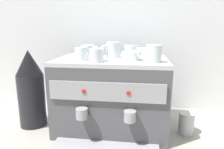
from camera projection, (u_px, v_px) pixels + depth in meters
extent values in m
plane|color=#9E998E|center=(112.00, 127.00, 1.21)|extent=(4.00, 4.00, 0.00)
cube|color=silver|center=(119.00, 24.00, 1.41)|extent=(2.80, 0.03, 1.17)
cube|color=#4C4C51|center=(112.00, 95.00, 1.17)|extent=(0.59, 0.39, 0.38)
cube|color=#B7B7BC|center=(112.00, 60.00, 1.12)|extent=(0.59, 0.39, 0.02)
cube|color=#939399|center=(106.00, 92.00, 0.95)|extent=(0.54, 0.01, 0.09)
cylinder|color=red|center=(84.00, 91.00, 0.96)|extent=(0.02, 0.01, 0.02)
cylinder|color=red|center=(129.00, 93.00, 0.93)|extent=(0.02, 0.01, 0.02)
cube|color=#939399|center=(105.00, 148.00, 0.97)|extent=(0.50, 0.12, 0.02)
cylinder|color=#939399|center=(82.00, 113.00, 0.97)|extent=(0.06, 0.06, 0.05)
cylinder|color=#939399|center=(130.00, 116.00, 0.94)|extent=(0.06, 0.06, 0.05)
cylinder|color=silver|center=(154.00, 54.00, 0.98)|extent=(0.07, 0.07, 0.08)
torus|color=silver|center=(143.00, 53.00, 1.00)|extent=(0.06, 0.02, 0.06)
cylinder|color=silver|center=(81.00, 54.00, 1.05)|extent=(0.06, 0.06, 0.06)
torus|color=silver|center=(86.00, 53.00, 1.09)|extent=(0.03, 0.05, 0.05)
cylinder|color=silver|center=(114.00, 50.00, 1.15)|extent=(0.08, 0.08, 0.08)
torus|color=silver|center=(105.00, 50.00, 1.12)|extent=(0.06, 0.05, 0.06)
cylinder|color=silver|center=(88.00, 51.00, 1.17)|extent=(0.07, 0.07, 0.07)
torus|color=silver|center=(95.00, 51.00, 1.19)|extent=(0.05, 0.04, 0.05)
cylinder|color=silver|center=(131.00, 51.00, 1.20)|extent=(0.08, 0.08, 0.06)
torus|color=silver|center=(138.00, 51.00, 1.17)|extent=(0.05, 0.04, 0.05)
cylinder|color=silver|center=(96.00, 55.00, 0.99)|extent=(0.07, 0.07, 0.07)
torus|color=silver|center=(101.00, 54.00, 1.03)|extent=(0.03, 0.05, 0.05)
cylinder|color=white|center=(147.00, 54.00, 1.12)|extent=(0.10, 0.10, 0.04)
cylinder|color=white|center=(147.00, 57.00, 1.13)|extent=(0.05, 0.05, 0.01)
cylinder|color=white|center=(131.00, 56.00, 1.06)|extent=(0.10, 0.10, 0.04)
cylinder|color=white|center=(131.00, 59.00, 1.06)|extent=(0.06, 0.06, 0.01)
cylinder|color=black|center=(32.00, 100.00, 1.20)|extent=(0.15, 0.15, 0.31)
cone|color=black|center=(28.00, 62.00, 1.15)|extent=(0.15, 0.15, 0.14)
cylinder|color=#B7B7BC|center=(186.00, 123.00, 1.12)|extent=(0.08, 0.08, 0.12)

